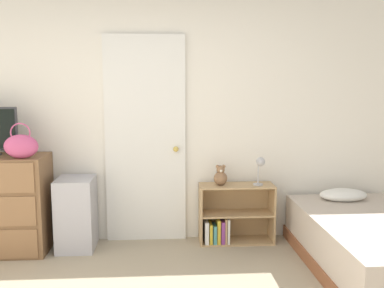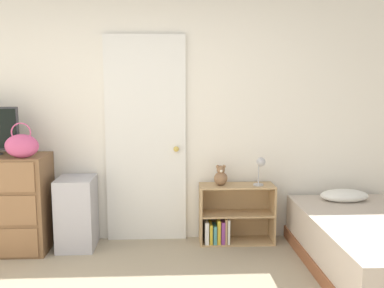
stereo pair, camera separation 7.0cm
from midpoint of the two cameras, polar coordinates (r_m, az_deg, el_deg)
name	(u,v)px [view 2 (the right image)]	position (r m, az deg, el deg)	size (l,w,h in m)	color
wall_back	(159,116)	(4.36, -3.97, 3.73)	(10.00, 0.06, 2.55)	white
door_closed	(146,140)	(4.33, -5.71, 0.57)	(0.81, 0.09, 2.08)	white
handbag	(22,145)	(4.16, -21.31, -0.18)	(0.31, 0.12, 0.32)	#C64C7F
storage_bin	(77,213)	(4.37, -14.66, -8.87)	(0.35, 0.41, 0.70)	#ADADB7
bookshelf	(230,219)	(4.42, 5.56, -9.86)	(0.75, 0.28, 0.60)	tan
teddy_bear	(221,176)	(4.29, 4.32, -4.34)	(0.14, 0.14, 0.21)	#8C6647
desk_lamp	(260,166)	(4.29, 9.57, -2.85)	(0.11, 0.11, 0.29)	#B2B2B7
bed	(373,247)	(4.05, 23.48, -12.45)	(1.05, 1.83, 0.56)	brown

